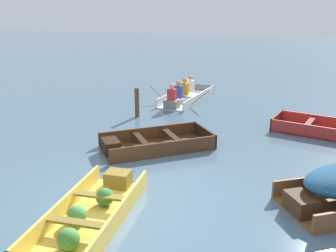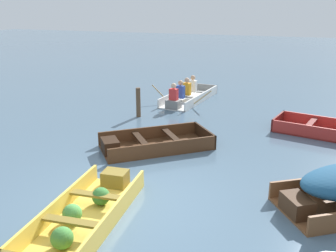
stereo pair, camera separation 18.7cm
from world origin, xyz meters
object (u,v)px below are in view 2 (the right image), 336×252
rowboat_white_with_crew (187,96)px  mooring_post (138,102)px  skiff_dark_varnish_near_moored (151,144)px  skiff_red_mid_moored (331,131)px  dinghy_yellow_foreground (87,212)px

rowboat_white_with_crew → mooring_post: size_ratio=3.50×
skiff_dark_varnish_near_moored → skiff_red_mid_moored: 4.91m
skiff_red_mid_moored → rowboat_white_with_crew: size_ratio=0.88×
mooring_post → dinghy_yellow_foreground: bearing=-72.2°
rowboat_white_with_crew → mooring_post: mooring_post is taller
rowboat_white_with_crew → dinghy_yellow_foreground: bearing=-82.8°
dinghy_yellow_foreground → rowboat_white_with_crew: rowboat_white_with_crew is taller
skiff_dark_varnish_near_moored → dinghy_yellow_foreground: bearing=-84.3°
skiff_red_mid_moored → rowboat_white_with_crew: 5.25m
skiff_dark_varnish_near_moored → skiff_red_mid_moored: size_ratio=0.99×
skiff_red_mid_moored → skiff_dark_varnish_near_moored: bearing=-147.1°
dinghy_yellow_foreground → mooring_post: bearing=107.8°
dinghy_yellow_foreground → skiff_dark_varnish_near_moored: size_ratio=1.04×
mooring_post → rowboat_white_with_crew: bearing=71.4°
dinghy_yellow_foreground → rowboat_white_with_crew: size_ratio=0.91×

